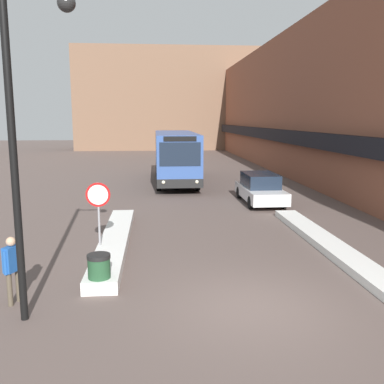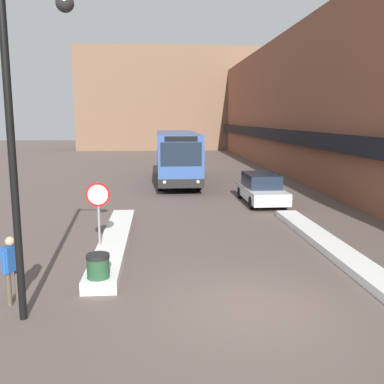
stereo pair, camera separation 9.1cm
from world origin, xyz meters
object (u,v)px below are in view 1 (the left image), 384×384
object	(u,v)px
city_bus	(175,156)
stop_sign	(98,203)
trash_bin	(99,272)
street_lamp	(25,124)
pedestrian	(12,264)
parked_car_front	(260,188)

from	to	relation	value
city_bus	stop_sign	bearing A→B (deg)	-101.44
trash_bin	street_lamp	bearing A→B (deg)	-128.63
pedestrian	trash_bin	distance (m)	2.05
parked_car_front	stop_sign	xyz separation A→B (m)	(-7.16, -8.09, 0.96)
city_bus	pedestrian	size ratio (longest dim) A/B	6.69
parked_car_front	stop_sign	distance (m)	10.85
street_lamp	parked_car_front	bearing A→B (deg)	57.12
street_lamp	pedestrian	size ratio (longest dim) A/B	4.21
street_lamp	pedestrian	world-z (taller)	street_lamp
parked_car_front	street_lamp	bearing A→B (deg)	-122.88
city_bus	pedestrian	world-z (taller)	city_bus
city_bus	street_lamp	bearing A→B (deg)	-101.33
parked_car_front	trash_bin	world-z (taller)	parked_car_front
city_bus	pedestrian	xyz separation A→B (m)	(-4.73, -19.08, -0.86)
stop_sign	street_lamp	xyz separation A→B (m)	(-0.83, -4.27, 2.48)
street_lamp	trash_bin	world-z (taller)	street_lamp
parked_car_front	street_lamp	xyz separation A→B (m)	(-7.99, -12.36, 3.43)
stop_sign	trash_bin	bearing A→B (deg)	-83.24
pedestrian	stop_sign	bearing A→B (deg)	-0.39
parked_car_front	pedestrian	size ratio (longest dim) A/B	2.85
city_bus	trash_bin	bearing A→B (deg)	-98.72
parked_car_front	stop_sign	size ratio (longest dim) A/B	1.96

